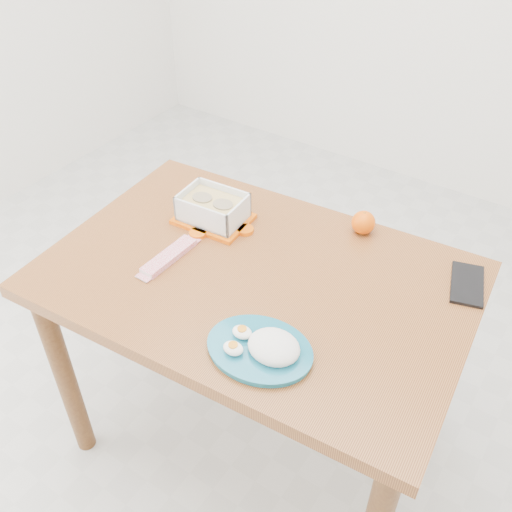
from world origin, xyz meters
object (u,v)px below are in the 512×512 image
Objects in this scene: orange_fruit at (363,223)px; rice_plate at (264,347)px; dining_table at (256,304)px; food_container at (213,209)px; smartphone at (467,284)px.

rice_plate is (0.02, -0.53, -0.01)m from orange_fruit.
food_container is at bearing 147.54° from dining_table.
rice_plate is (0.40, -0.34, -0.02)m from food_container.
smartphone is (0.47, 0.26, 0.11)m from dining_table.
food_container reaches higher than rice_plate.
orange_fruit is 0.25× the size of rice_plate.
dining_table is 4.24× the size of rice_plate.
food_container is 3.23× the size of orange_fruit.
dining_table is 0.55m from smartphone.
orange_fruit is (0.15, 0.32, 0.14)m from dining_table.
orange_fruit is at bearing 153.70° from smartphone.
orange_fruit is at bearing 84.42° from rice_plate.
food_container is at bearing 174.52° from smartphone.
food_container is 0.43m from orange_fruit.
food_container reaches higher than dining_table.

